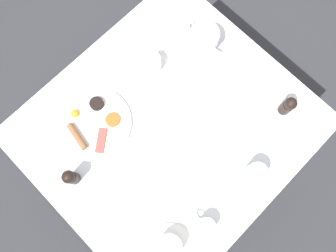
{
  "coord_description": "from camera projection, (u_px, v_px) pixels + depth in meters",
  "views": [
    {
      "loc": [
        -0.2,
        0.2,
        1.99
      ],
      "look_at": [
        0.0,
        0.0,
        0.77
      ],
      "focal_mm": 35.0,
      "sensor_mm": 36.0,
      "label": 1
    }
  ],
  "objects": [
    {
      "name": "teapot_near",
      "position": [
        204.0,
        39.0,
        1.31
      ],
      "size": [
        0.2,
        0.12,
        0.12
      ],
      "rotation": [
        0.0,
        0.0,
        3.08
      ],
      "color": "white",
      "rests_on": "table"
    },
    {
      "name": "fork_by_plate",
      "position": [
        189.0,
        154.0,
        1.25
      ],
      "size": [
        0.17,
        0.03,
        0.0
      ],
      "rotation": [
        0.0,
        0.0,
        4.79
      ],
      "color": "silver",
      "rests_on": "table"
    },
    {
      "name": "water_glass_tall",
      "position": [
        255.0,
        173.0,
        1.19
      ],
      "size": [
        0.07,
        0.07,
        0.09
      ],
      "color": "white",
      "rests_on": "table"
    },
    {
      "name": "creamer_jug",
      "position": [
        206.0,
        226.0,
        1.16
      ],
      "size": [
        0.09,
        0.06,
        0.06
      ],
      "color": "white",
      "rests_on": "table"
    },
    {
      "name": "pepper_grinder",
      "position": [
        288.0,
        106.0,
        1.23
      ],
      "size": [
        0.05,
        0.05,
        0.11
      ],
      "color": "black",
      "rests_on": "table"
    },
    {
      "name": "ground_plane",
      "position": [
        168.0,
        155.0,
        2.0
      ],
      "size": [
        8.0,
        8.0,
        0.0
      ],
      "primitive_type": "plane",
      "color": "#333338"
    },
    {
      "name": "teacup_with_saucer_right",
      "position": [
        169.0,
        246.0,
        1.14
      ],
      "size": [
        0.15,
        0.15,
        0.07
      ],
      "color": "white",
      "rests_on": "table"
    },
    {
      "name": "breakfast_plate",
      "position": [
        93.0,
        123.0,
        1.27
      ],
      "size": [
        0.3,
        0.3,
        0.04
      ],
      "color": "white",
      "rests_on": "table"
    },
    {
      "name": "salt_grinder",
      "position": [
        71.0,
        177.0,
        1.17
      ],
      "size": [
        0.05,
        0.05,
        0.11
      ],
      "color": "black",
      "rests_on": "table"
    },
    {
      "name": "napkin_folded",
      "position": [
        249.0,
        116.0,
        1.28
      ],
      "size": [
        0.15,
        0.17,
        0.01
      ],
      "rotation": [
        0.0,
        0.0,
        1.03
      ],
      "color": "white",
      "rests_on": "table"
    },
    {
      "name": "teacup_with_saucer_left",
      "position": [
        150.0,
        64.0,
        1.3
      ],
      "size": [
        0.15,
        0.15,
        0.07
      ],
      "color": "white",
      "rests_on": "table"
    },
    {
      "name": "spoon_for_tea",
      "position": [
        119.0,
        190.0,
        1.21
      ],
      "size": [
        0.11,
        0.14,
        0.0
      ],
      "rotation": [
        0.0,
        0.0,
        0.69
      ],
      "color": "silver",
      "rests_on": "table"
    },
    {
      "name": "knife_by_plate",
      "position": [
        176.0,
        105.0,
        1.29
      ],
      "size": [
        0.16,
        0.13,
        0.0
      ],
      "rotation": [
        0.0,
        0.0,
        5.36
      ],
      "color": "silver",
      "rests_on": "table"
    },
    {
      "name": "table",
      "position": [
        168.0,
        131.0,
        1.35
      ],
      "size": [
        0.94,
        1.02,
        0.75
      ],
      "color": "silver",
      "rests_on": "ground_plane"
    }
  ]
}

